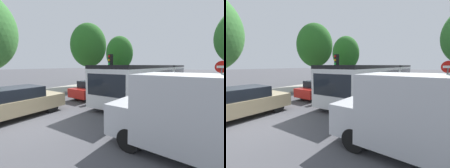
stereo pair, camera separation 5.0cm
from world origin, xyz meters
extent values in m
plane|color=#47474C|center=(0.00, 0.00, 0.00)|extent=(200.00, 200.00, 0.00)
cube|color=#9E998E|center=(-6.61, 16.92, 0.07)|extent=(3.20, 43.84, 0.14)
cube|color=silver|center=(1.81, 7.64, 1.32)|extent=(2.61, 9.67, 2.09)
cube|color=black|center=(1.81, 7.64, 1.70)|extent=(2.63, 9.29, 0.92)
cube|color=black|center=(1.81, 7.64, 2.47)|extent=(2.61, 9.67, 0.20)
cube|color=silver|center=(1.80, 16.80, 1.32)|extent=(2.61, 6.62, 2.09)
cube|color=black|center=(1.80, 16.80, 1.70)|extent=(2.63, 6.36, 0.92)
cube|color=black|center=(1.80, 16.80, 2.47)|extent=(2.61, 6.62, 0.20)
cylinder|color=black|center=(1.80, 12.98, 1.32)|extent=(1.92, 1.02, 1.92)
cube|color=black|center=(1.82, 2.85, 1.57)|extent=(2.28, 0.11, 1.12)
cylinder|color=black|center=(2.91, 4.55, 0.51)|extent=(0.31, 1.02, 1.02)
cylinder|color=black|center=(0.73, 4.55, 0.51)|extent=(0.31, 1.02, 1.02)
cylinder|color=black|center=(2.90, 10.74, 0.51)|extent=(0.31, 1.02, 1.02)
cylinder|color=black|center=(0.72, 10.73, 0.51)|extent=(0.31, 1.02, 1.02)
cylinder|color=black|center=(2.89, 16.80, 0.51)|extent=(0.31, 1.02, 1.02)
cylinder|color=black|center=(0.71, 16.80, 0.51)|extent=(0.31, 1.02, 1.02)
cube|color=silver|center=(-1.73, 33.84, 1.23)|extent=(3.31, 11.27, 1.93)
cube|color=black|center=(-1.73, 33.84, 1.58)|extent=(3.29, 10.72, 0.81)
cube|color=#234C93|center=(-1.73, 33.84, 2.30)|extent=(3.31, 11.27, 0.19)
cylinder|color=black|center=(-3.05, 37.41, 0.48)|extent=(0.36, 0.99, 0.97)
cylinder|color=black|center=(-0.98, 37.57, 0.48)|extent=(0.36, 0.99, 0.97)
cylinder|color=black|center=(-2.51, 30.43, 0.48)|extent=(0.36, 0.99, 0.97)
cylinder|color=black|center=(-0.44, 30.59, 0.48)|extent=(0.36, 0.99, 0.97)
cube|color=tan|center=(-1.79, 0.38, 0.61)|extent=(1.91, 4.33, 0.70)
cube|color=black|center=(-1.79, 0.28, 1.23)|extent=(1.72, 2.28, 0.53)
cylinder|color=black|center=(-2.52, 1.77, 0.33)|extent=(0.24, 0.66, 0.65)
cylinder|color=black|center=(-0.99, 1.74, 0.33)|extent=(0.24, 0.66, 0.65)
cube|color=#B21E19|center=(-1.57, 6.01, 0.56)|extent=(1.74, 3.96, 0.64)
cube|color=black|center=(-1.57, 5.91, 1.12)|extent=(1.57, 2.09, 0.49)
cylinder|color=black|center=(-2.24, 7.28, 0.30)|extent=(0.22, 0.60, 0.60)
cylinder|color=black|center=(-0.84, 7.25, 0.30)|extent=(0.22, 0.60, 0.60)
cylinder|color=black|center=(-2.29, 4.76, 0.30)|extent=(0.22, 0.60, 0.60)
cylinder|color=black|center=(-0.90, 4.74, 0.30)|extent=(0.22, 0.60, 0.60)
cube|color=black|center=(-1.49, 11.23, 0.60)|extent=(1.87, 4.24, 0.68)
cube|color=black|center=(-1.49, 11.13, 1.20)|extent=(1.69, 2.24, 0.52)
cylinder|color=black|center=(-2.21, 12.59, 0.32)|extent=(0.23, 0.65, 0.64)
cylinder|color=black|center=(-0.72, 12.56, 0.32)|extent=(0.23, 0.65, 0.64)
cylinder|color=black|center=(-2.27, 9.90, 0.32)|extent=(0.23, 0.65, 0.64)
cylinder|color=black|center=(-0.77, 9.87, 0.32)|extent=(0.23, 0.65, 0.64)
cube|color=#236638|center=(-1.71, 16.31, 0.58)|extent=(1.81, 4.11, 0.66)
cube|color=black|center=(-1.71, 16.21, 1.17)|extent=(1.63, 2.17, 0.51)
cylinder|color=black|center=(-2.41, 17.63, 0.31)|extent=(0.23, 0.63, 0.62)
cylinder|color=black|center=(-0.95, 17.60, 0.31)|extent=(0.23, 0.63, 0.62)
cylinder|color=black|center=(-2.46, 15.02, 0.31)|extent=(0.23, 0.63, 0.62)
cylinder|color=black|center=(-1.01, 14.99, 0.31)|extent=(0.23, 0.63, 0.62)
cube|color=#47474C|center=(-1.61, 21.49, 0.56)|extent=(1.75, 3.98, 0.64)
cube|color=black|center=(-1.61, 21.40, 1.13)|extent=(1.58, 2.10, 0.49)
cylinder|color=black|center=(-2.28, 22.77, 0.30)|extent=(0.22, 0.61, 0.60)
cylinder|color=black|center=(-0.88, 22.74, 0.30)|extent=(0.22, 0.61, 0.60)
cylinder|color=black|center=(-2.34, 20.25, 0.30)|extent=(0.22, 0.61, 0.60)
cylinder|color=black|center=(-0.93, 20.22, 0.30)|extent=(0.22, 0.61, 0.60)
cube|color=#B7BABF|center=(6.36, 1.41, 1.31)|extent=(4.17, 2.14, 2.00)
cube|color=#B7BABF|center=(3.86, 1.49, 0.84)|extent=(0.97, 1.93, 1.00)
cylinder|color=black|center=(4.23, 0.64, 0.36)|extent=(0.73, 0.26, 0.72)
cylinder|color=black|center=(4.29, 2.32, 0.36)|extent=(0.73, 0.26, 0.72)
cylinder|color=#56595E|center=(-0.34, 6.56, 1.70)|extent=(0.12, 0.12, 3.40)
cube|color=black|center=(-0.34, 6.56, 2.95)|extent=(0.38, 0.33, 0.90)
sphere|color=red|center=(-0.39, 6.42, 3.23)|extent=(0.18, 0.18, 0.18)
sphere|color=#EAAD14|center=(-0.39, 6.42, 2.95)|extent=(0.18, 0.18, 0.18)
sphere|color=green|center=(-0.39, 6.42, 2.67)|extent=(0.18, 0.18, 0.18)
cylinder|color=#56595E|center=(6.70, 7.61, 1.20)|extent=(0.08, 0.08, 2.40)
cylinder|color=red|center=(6.70, 7.61, 2.47)|extent=(0.70, 0.03, 0.70)
cube|color=white|center=(6.70, 7.59, 2.47)|extent=(0.50, 0.04, 0.14)
cylinder|color=#51381E|center=(-5.87, 10.27, 1.50)|extent=(0.37, 0.37, 2.99)
ellipsoid|color=#286623|center=(-5.87, 10.27, 4.85)|extent=(4.15, 4.15, 4.96)
cylinder|color=#51381E|center=(-5.81, 17.33, 1.23)|extent=(0.39, 0.39, 2.46)
ellipsoid|color=#286623|center=(-5.81, 17.33, 4.42)|extent=(4.19, 4.19, 5.22)
ellipsoid|color=#33752D|center=(-6.08, 17.26, 3.64)|extent=(2.51, 2.51, 2.87)
camera|label=1|loc=(6.10, -3.16, 2.56)|focal=24.00mm
camera|label=2|loc=(6.14, -3.13, 2.56)|focal=24.00mm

